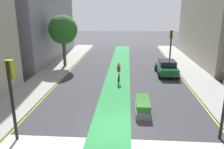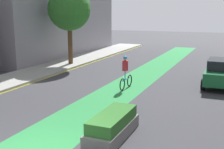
{
  "view_description": "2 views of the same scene",
  "coord_description": "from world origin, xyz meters",
  "px_view_note": "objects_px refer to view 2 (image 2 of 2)",
  "views": [
    {
      "loc": [
        0.46,
        -11.53,
        6.64
      ],
      "look_at": [
        -0.74,
        5.63,
        1.6
      ],
      "focal_mm": 35.8,
      "sensor_mm": 36.0,
      "label": 1
    },
    {
      "loc": [
        5.2,
        -6.34,
        4.17
      ],
      "look_at": [
        0.27,
        5.34,
        1.5
      ],
      "focal_mm": 47.54,
      "sensor_mm": 36.0,
      "label": 2
    }
  ],
  "objects_px": {
    "street_tree_near": "(69,10)",
    "median_planter": "(113,126)",
    "car_green_right_far": "(223,72)",
    "cyclist_in_lane": "(126,72)"
  },
  "relations": [
    {
      "from": "cyclist_in_lane",
      "to": "car_green_right_far",
      "type": "bearing_deg",
      "value": 29.6
    },
    {
      "from": "car_green_right_far",
      "to": "cyclist_in_lane",
      "type": "bearing_deg",
      "value": -150.4
    },
    {
      "from": "car_green_right_far",
      "to": "median_planter",
      "type": "bearing_deg",
      "value": -108.5
    },
    {
      "from": "median_planter",
      "to": "street_tree_near",
      "type": "bearing_deg",
      "value": 126.25
    },
    {
      "from": "street_tree_near",
      "to": "car_green_right_far",
      "type": "bearing_deg",
      "value": -12.35
    },
    {
      "from": "cyclist_in_lane",
      "to": "street_tree_near",
      "type": "bearing_deg",
      "value": 141.35
    },
    {
      "from": "cyclist_in_lane",
      "to": "median_planter",
      "type": "xyz_separation_m",
      "value": [
        1.87,
        -6.29,
        -0.57
      ]
    },
    {
      "from": "car_green_right_far",
      "to": "street_tree_near",
      "type": "bearing_deg",
      "value": 167.65
    },
    {
      "from": "street_tree_near",
      "to": "median_planter",
      "type": "bearing_deg",
      "value": -53.75
    },
    {
      "from": "car_green_right_far",
      "to": "median_planter",
      "type": "relative_size",
      "value": 1.55
    }
  ]
}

